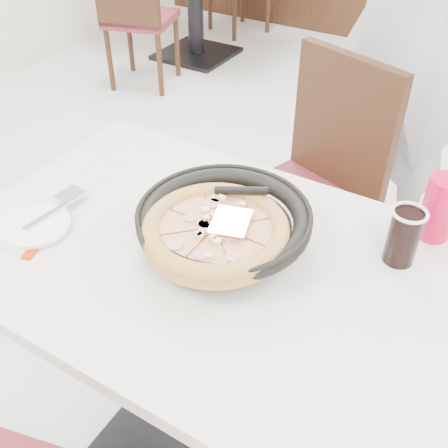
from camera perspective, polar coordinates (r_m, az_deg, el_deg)
The scene contains 15 objects.
floor at distance 1.87m, azimuth 7.50°, elevation -18.72°, with size 7.00×7.00×0.00m, color #ACACA7.
main_table at distance 1.50m, azimuth -1.61°, elevation -13.75°, with size 1.20×0.80×0.75m, color beige, non-canonical shape.
chair_far at distance 1.87m, azimuth 8.10°, elevation 2.62°, with size 0.42×0.42×0.95m, color black, non-canonical shape.
trivet at distance 1.18m, azimuth -0.85°, elevation -3.61°, with size 0.12×0.12×0.04m, color black.
pizza_pan at distance 1.23m, azimuth 0.00°, elevation -0.29°, with size 0.32×0.32×0.01m, color black.
pizza at distance 1.18m, azimuth -0.90°, elevation -1.12°, with size 0.33×0.33×0.02m, color #AF7C39.
pizza_server at distance 1.16m, azimuth 0.73°, elevation 0.32°, with size 0.08×0.10×0.00m, color white.
napkin at distance 1.38m, azimuth -21.28°, elevation -0.52°, with size 0.15×0.15×0.00m, color silver.
side_plate at distance 1.36m, azimuth -19.79°, elevation -0.23°, with size 0.17×0.17×0.01m, color white.
fork at distance 1.38m, azimuth -18.07°, elevation 1.32°, with size 0.02×0.18×0.00m, color white.
cola_glass at distance 1.23m, azimuth 18.91°, elevation -1.42°, with size 0.07×0.07×0.13m, color black.
red_cup at distance 1.32m, azimuth 22.40°, elevation 1.61°, with size 0.08×0.08×0.16m, color red.
diner_person at distance 2.10m, azimuth 18.57°, elevation 18.71°, with size 0.67×0.44×1.82m, color #A6A7AB.
bg_table_left at distance 4.30m, azimuth -3.16°, elevation 22.54°, with size 1.20×0.80×0.75m, color beige, non-canonical shape.
bg_chair_left_near at distance 3.80m, azimuth -9.07°, elevation 21.57°, with size 0.42×0.42×0.95m, color black, non-canonical shape.
Camera 1 is at (0.32, -0.97, 1.56)m, focal length 42.00 mm.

